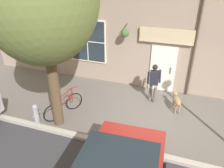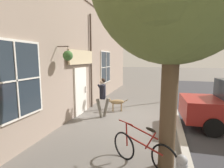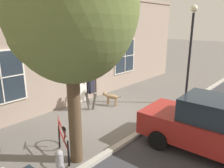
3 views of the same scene
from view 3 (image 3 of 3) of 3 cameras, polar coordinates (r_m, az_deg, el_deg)
ground_plane at (r=9.70m, az=-0.49°, el=-7.90°), size 90.00×90.00×0.00m
storefront_facade at (r=10.68m, az=-9.97°, el=8.83°), size 0.95×18.00×5.31m
pedestrian_walking at (r=9.94m, az=-5.58°, el=-1.18°), size 0.59×0.55×1.68m
dog_on_leash at (r=10.58m, az=-0.35°, el=-3.33°), size 1.05×0.42×0.65m
street_tree_by_curb at (r=5.65m, az=-11.78°, el=18.64°), size 3.53×3.17×6.24m
leaning_bicycle at (r=6.99m, az=-12.58°, el=-14.76°), size 1.58×0.80×1.01m
parked_car_mid_block at (r=7.35m, az=25.29°, el=-10.02°), size 4.39×2.12×1.75m
street_lamp at (r=10.98m, az=19.93°, el=10.51°), size 0.32×0.32×4.67m
fire_hydrant at (r=6.12m, az=-13.48°, el=-19.46°), size 0.34×0.20×0.77m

